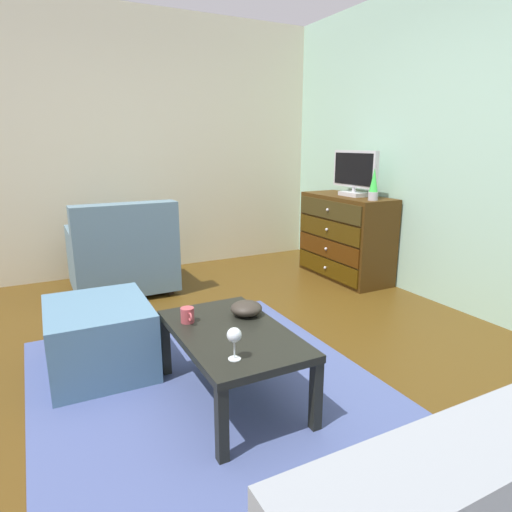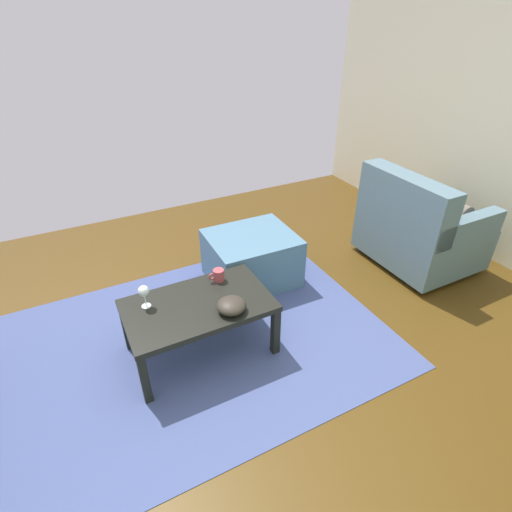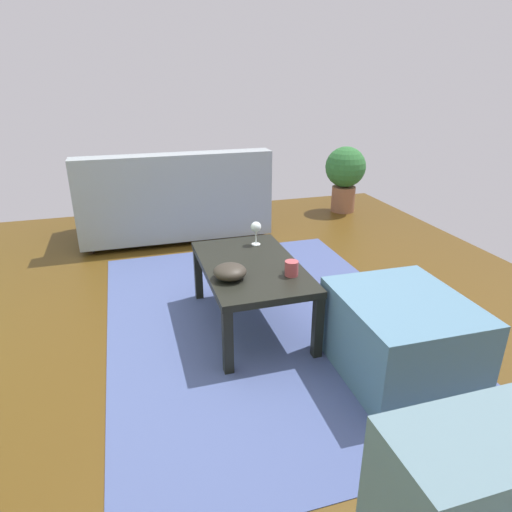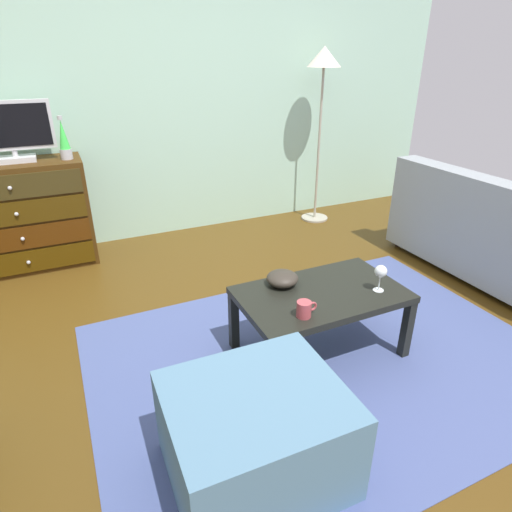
% 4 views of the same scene
% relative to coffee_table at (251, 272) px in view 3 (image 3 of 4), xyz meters
% --- Properties ---
extents(ground_plane, '(5.84, 4.89, 0.05)m').
position_rel_coffee_table_xyz_m(ground_plane, '(-0.21, 0.12, -0.38)').
color(ground_plane, '#4D3410').
extents(area_rug, '(2.60, 1.90, 0.01)m').
position_rel_coffee_table_xyz_m(area_rug, '(-0.01, -0.08, -0.35)').
color(area_rug, '#435184').
rests_on(area_rug, ground_plane).
extents(coffee_table, '(0.93, 0.56, 0.41)m').
position_rel_coffee_table_xyz_m(coffee_table, '(0.00, 0.00, 0.00)').
color(coffee_table, black).
rests_on(coffee_table, ground_plane).
extents(wine_glass, '(0.07, 0.07, 0.16)m').
position_rel_coffee_table_xyz_m(wine_glass, '(0.30, -0.12, 0.17)').
color(wine_glass, silver).
rests_on(wine_glass, coffee_table).
extents(mug, '(0.11, 0.08, 0.08)m').
position_rel_coffee_table_xyz_m(mug, '(-0.22, -0.17, 0.09)').
color(mug, '#A94349').
rests_on(mug, coffee_table).
extents(bowl_decorative, '(0.18, 0.18, 0.08)m').
position_rel_coffee_table_xyz_m(bowl_decorative, '(-0.16, 0.17, 0.09)').
color(bowl_decorative, '#312C24').
rests_on(bowl_decorative, coffee_table).
extents(couch_large, '(0.85, 1.70, 0.82)m').
position_rel_coffee_table_xyz_m(couch_large, '(1.81, 0.23, -0.03)').
color(couch_large, '#332319').
rests_on(couch_large, ground_plane).
extents(ottoman, '(0.71, 0.62, 0.43)m').
position_rel_coffee_table_xyz_m(ottoman, '(-0.68, -0.59, -0.14)').
color(ottoman, slate).
rests_on(ottoman, ground_plane).
extents(potted_plant, '(0.44, 0.44, 0.72)m').
position_rel_coffee_table_xyz_m(potted_plant, '(2.06, -1.68, 0.08)').
color(potted_plant, brown).
rests_on(potted_plant, ground_plane).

